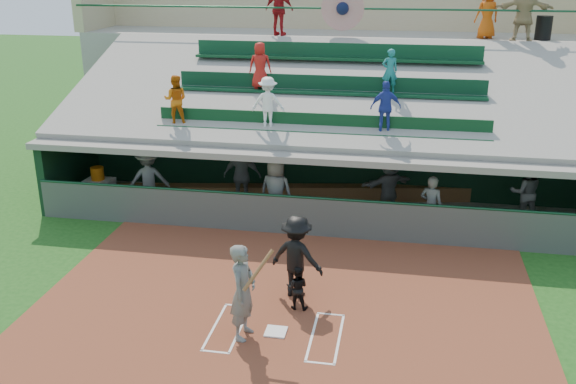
% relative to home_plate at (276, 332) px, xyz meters
% --- Properties ---
extents(ground, '(100.00, 100.00, 0.00)m').
position_rel_home_plate_xyz_m(ground, '(0.00, 0.00, -0.04)').
color(ground, '#1A4B15').
rests_on(ground, ground).
extents(dirt_slab, '(11.00, 9.00, 0.02)m').
position_rel_home_plate_xyz_m(dirt_slab, '(0.00, 0.50, -0.03)').
color(dirt_slab, brown).
rests_on(dirt_slab, ground).
extents(home_plate, '(0.43, 0.43, 0.03)m').
position_rel_home_plate_xyz_m(home_plate, '(0.00, 0.00, 0.00)').
color(home_plate, white).
rests_on(home_plate, dirt_slab).
extents(batters_box_chalk, '(2.65, 1.85, 0.01)m').
position_rel_home_plate_xyz_m(batters_box_chalk, '(0.00, 0.00, -0.01)').
color(batters_box_chalk, silver).
rests_on(batters_box_chalk, dirt_slab).
extents(dugout_floor, '(16.00, 3.50, 0.04)m').
position_rel_home_plate_xyz_m(dugout_floor, '(0.00, 6.75, -0.02)').
color(dugout_floor, gray).
rests_on(dugout_floor, ground).
extents(concourse_slab, '(20.00, 3.00, 4.60)m').
position_rel_home_plate_xyz_m(concourse_slab, '(0.00, 13.50, 2.26)').
color(concourse_slab, gray).
rests_on(concourse_slab, ground).
extents(grandstand, '(20.40, 10.40, 7.80)m').
position_rel_home_plate_xyz_m(grandstand, '(-0.01, 10.50, 2.23)').
color(grandstand, '#4C514B').
rests_on(grandstand, ground).
extents(batter_at_plate, '(0.92, 0.82, 2.01)m').
position_rel_home_plate_xyz_m(batter_at_plate, '(-0.60, -0.24, 0.99)').
color(batter_at_plate, '#565954').
rests_on(batter_at_plate, dirt_slab).
extents(catcher, '(0.48, 0.38, 0.99)m').
position_rel_home_plate_xyz_m(catcher, '(0.26, 1.04, 0.48)').
color(catcher, black).
rests_on(catcher, dirt_slab).
extents(home_umpire, '(1.38, 1.02, 1.91)m').
position_rel_home_plate_xyz_m(home_umpire, '(0.15, 1.62, 0.94)').
color(home_umpire, black).
rests_on(home_umpire, dirt_slab).
extents(dugout_bench, '(15.00, 3.02, 0.45)m').
position_rel_home_plate_xyz_m(dugout_bench, '(0.24, 7.86, 0.23)').
color(dugout_bench, brown).
rests_on(dugout_bench, dugout_floor).
extents(white_table, '(0.87, 0.68, 0.73)m').
position_rel_home_plate_xyz_m(white_table, '(-6.89, 6.39, 0.37)').
color(white_table, silver).
rests_on(white_table, dugout_floor).
extents(water_cooler, '(0.40, 0.40, 0.40)m').
position_rel_home_plate_xyz_m(water_cooler, '(-6.90, 6.34, 0.94)').
color(water_cooler, '#CC630C').
rests_on(water_cooler, white_table).
extents(dugout_player_a, '(1.40, 1.08, 1.91)m').
position_rel_home_plate_xyz_m(dugout_player_a, '(-5.11, 6.06, 0.96)').
color(dugout_player_a, '#5B5E59').
rests_on(dugout_player_a, dugout_floor).
extents(dugout_player_b, '(1.18, 0.54, 1.97)m').
position_rel_home_plate_xyz_m(dugout_player_b, '(-2.40, 6.79, 0.99)').
color(dugout_player_b, '#5A5C57').
rests_on(dugout_player_b, dugout_floor).
extents(dugout_player_c, '(1.08, 0.82, 1.98)m').
position_rel_home_plate_xyz_m(dugout_player_c, '(-1.12, 5.60, 0.99)').
color(dugout_player_c, '#565854').
rests_on(dugout_player_c, dugout_floor).
extents(dugout_player_d, '(1.66, 1.33, 1.76)m').
position_rel_home_plate_xyz_m(dugout_player_d, '(2.00, 6.95, 0.89)').
color(dugout_player_d, '#595B56').
rests_on(dugout_player_d, dugout_floor).
extents(dugout_player_e, '(0.74, 0.61, 1.73)m').
position_rel_home_plate_xyz_m(dugout_player_e, '(3.19, 5.51, 0.87)').
color(dugout_player_e, '#545752').
rests_on(dugout_player_e, dugout_floor).
extents(dugout_player_f, '(0.92, 0.74, 1.80)m').
position_rel_home_plate_xyz_m(dugout_player_f, '(5.87, 7.03, 0.90)').
color(dugout_player_f, '#5E615B').
rests_on(dugout_player_f, dugout_floor).
extents(trash_bin, '(0.54, 0.54, 0.81)m').
position_rel_home_plate_xyz_m(trash_bin, '(6.84, 12.57, 4.97)').
color(trash_bin, black).
rests_on(trash_bin, concourse_slab).
extents(concourse_staff_a, '(1.17, 0.73, 1.86)m').
position_rel_home_plate_xyz_m(concourse_staff_a, '(-2.31, 12.29, 5.49)').
color(concourse_staff_a, '#A81318').
rests_on(concourse_staff_a, concourse_slab).
extents(concourse_staff_b, '(0.97, 0.80, 1.71)m').
position_rel_home_plate_xyz_m(concourse_staff_b, '(4.95, 12.69, 5.42)').
color(concourse_staff_b, '#C74D0B').
rests_on(concourse_staff_b, concourse_slab).
extents(concourse_staff_c, '(1.92, 0.77, 2.02)m').
position_rel_home_plate_xyz_m(concourse_staff_c, '(6.07, 12.11, 5.58)').
color(concourse_staff_c, tan).
rests_on(concourse_staff_c, concourse_slab).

